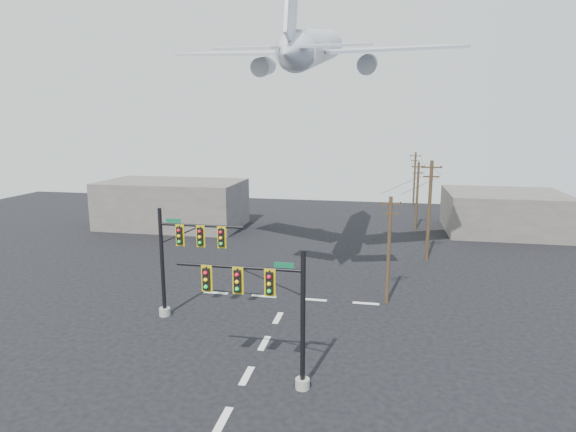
% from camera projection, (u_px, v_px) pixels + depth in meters
% --- Properties ---
extents(ground, '(120.00, 120.00, 0.00)m').
position_uv_depth(ground, '(247.00, 376.00, 26.20)').
color(ground, black).
rests_on(ground, ground).
extents(lane_markings, '(14.00, 21.20, 0.01)m').
position_uv_depth(lane_markings, '(269.00, 334.00, 31.33)').
color(lane_markings, silver).
rests_on(lane_markings, ground).
extents(signal_mast_near, '(7.02, 0.82, 7.42)m').
position_uv_depth(signal_mast_near, '(270.00, 310.00, 24.43)').
color(signal_mast_near, gray).
rests_on(signal_mast_near, ground).
extents(signal_mast_far, '(6.35, 0.86, 7.81)m').
position_uv_depth(signal_mast_far, '(181.00, 258.00, 33.17)').
color(signal_mast_far, gray).
rests_on(signal_mast_far, ground).
extents(utility_pole_a, '(1.61, 0.54, 8.21)m').
position_uv_depth(utility_pole_a, '(389.00, 248.00, 35.97)').
color(utility_pole_a, '#46311E').
rests_on(utility_pole_a, ground).
extents(utility_pole_b, '(2.00, 0.48, 9.94)m').
position_uv_depth(utility_pole_b, '(429.00, 209.00, 47.11)').
color(utility_pole_b, '#46311E').
rests_on(utility_pole_b, ground).
extents(utility_pole_c, '(1.74, 0.57, 8.64)m').
position_uv_depth(utility_pole_c, '(417.00, 195.00, 60.87)').
color(utility_pole_c, '#46311E').
rests_on(utility_pole_c, ground).
extents(utility_pole_d, '(1.74, 0.75, 8.77)m').
position_uv_depth(utility_pole_d, '(415.00, 178.00, 78.36)').
color(utility_pole_d, '#46311E').
rests_on(utility_pole_d, ground).
extents(power_lines, '(6.09, 44.98, 0.58)m').
position_uv_depth(power_lines, '(418.00, 168.00, 55.99)').
color(power_lines, black).
extents(airliner, '(25.46, 26.62, 7.23)m').
position_uv_depth(airliner, '(315.00, 48.00, 41.53)').
color(airliner, silver).
extents(building_left, '(18.00, 10.00, 6.00)m').
position_uv_depth(building_left, '(173.00, 204.00, 63.09)').
color(building_left, '#69635C').
rests_on(building_left, ground).
extents(building_right, '(14.00, 12.00, 5.00)m').
position_uv_depth(building_right, '(504.00, 212.00, 60.08)').
color(building_right, '#69635C').
rests_on(building_right, ground).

